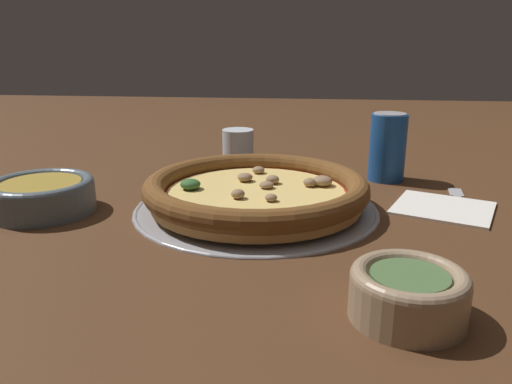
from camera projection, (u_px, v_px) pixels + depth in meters
ground_plane at (256, 209)px, 0.77m from camera, size 3.00×3.00×0.00m
pizza_tray at (256, 207)px, 0.77m from camera, size 0.37×0.37×0.01m
pizza at (256, 190)px, 0.76m from camera, size 0.34×0.34×0.04m
bowl_near at (42, 194)px, 0.75m from camera, size 0.15×0.15×0.05m
bowl_far at (408, 292)px, 0.46m from camera, size 0.11×0.11×0.05m
drinking_cup at (238, 148)px, 1.02m from camera, size 0.06×0.06×0.08m
napkin at (443, 207)px, 0.77m from camera, size 0.18×0.17×0.01m
fork at (460, 202)px, 0.80m from camera, size 0.04×0.19×0.00m
beverage_can at (388, 147)px, 0.91m from camera, size 0.07×0.07×0.12m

